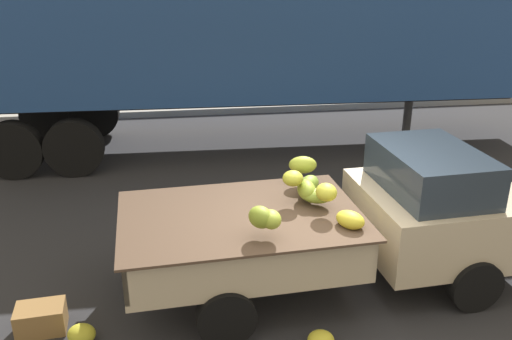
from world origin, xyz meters
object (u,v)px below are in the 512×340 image
object	(u,v)px
pickup_truck	(397,214)
fallen_banana_bunch_near_tailgate	(82,334)
semi_trailer	(255,26)
fallen_banana_bunch_by_wheel	(321,340)
produce_crate	(41,319)

from	to	relation	value
pickup_truck	fallen_banana_bunch_near_tailgate	size ratio (longest dim) A/B	16.45
pickup_truck	semi_trailer	bearing A→B (deg)	97.28
pickup_truck	fallen_banana_bunch_near_tailgate	xyz separation A→B (m)	(-3.77, -0.77, -0.78)
fallen_banana_bunch_near_tailgate	fallen_banana_bunch_by_wheel	distance (m)	2.55
semi_trailer	produce_crate	world-z (taller)	semi_trailer
fallen_banana_bunch_by_wheel	semi_trailer	bearing A→B (deg)	87.87
semi_trailer	produce_crate	xyz separation A→B (m)	(-3.22, -5.77, -2.39)
fallen_banana_bunch_by_wheel	produce_crate	distance (m)	3.06
pickup_truck	fallen_banana_bunch_near_tailgate	distance (m)	3.92
fallen_banana_bunch_by_wheel	produce_crate	size ratio (longest dim) A/B	0.55
fallen_banana_bunch_near_tailgate	semi_trailer	bearing A→B (deg)	65.53
fallen_banana_bunch_by_wheel	pickup_truck	bearing A→B (deg)	44.09
pickup_truck	fallen_banana_bunch_near_tailgate	world-z (taller)	pickup_truck
semi_trailer	fallen_banana_bunch_by_wheel	xyz separation A→B (m)	(-0.24, -6.49, -2.45)
fallen_banana_bunch_by_wheel	produce_crate	world-z (taller)	produce_crate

